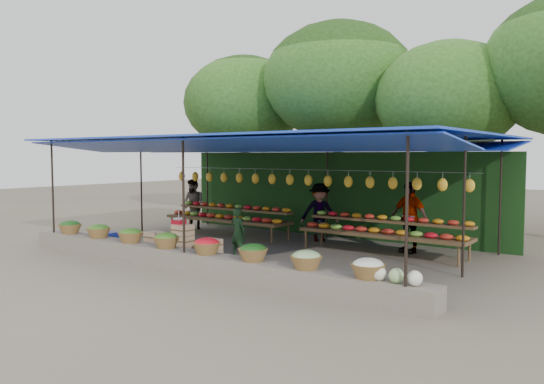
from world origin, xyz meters
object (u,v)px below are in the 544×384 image
Objects in this scene: vendor_seated at (238,232)px; blue_crate_front at (66,237)px; blue_crate_back at (109,237)px; crate_counter at (182,244)px; weighing_scale at (179,221)px.

vendor_seated is 2.38× the size of blue_crate_front.
blue_crate_front is 1.16m from blue_crate_back.
crate_counter is 7.55× the size of weighing_scale.
crate_counter is 3.20m from blue_crate_back.
crate_counter is 2.01× the size of vendor_seated.
vendor_seated is at bearing 35.54° from crate_counter.
crate_counter is 5.13× the size of blue_crate_back.
crate_counter is 4.79× the size of blue_crate_front.
weighing_scale is 0.68× the size of blue_crate_back.
weighing_scale reaches higher than blue_crate_back.
weighing_scale is at bearing 180.00° from crate_counter.
weighing_scale is 0.64× the size of blue_crate_front.
blue_crate_front reaches higher than blue_crate_back.
weighing_scale is 4.02m from blue_crate_front.
weighing_scale is 3.18m from blue_crate_back.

